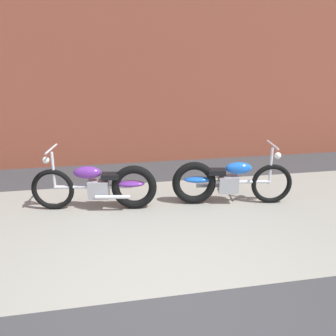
# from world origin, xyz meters

# --- Properties ---
(ground_plane) EXTENTS (80.00, 80.00, 0.00)m
(ground_plane) POSITION_xyz_m (0.00, 0.00, 0.00)
(ground_plane) COLOR #38383A
(sidewalk_slab) EXTENTS (36.00, 3.50, 0.01)m
(sidewalk_slab) POSITION_xyz_m (0.00, 1.75, 0.00)
(sidewalk_slab) COLOR gray
(sidewalk_slab) RESTS_ON ground
(brick_building_wall) EXTENTS (36.00, 0.50, 4.97)m
(brick_building_wall) POSITION_xyz_m (0.00, 5.20, 2.48)
(brick_building_wall) COLOR brown
(brick_building_wall) RESTS_ON ground
(motorcycle_purple) EXTENTS (2.00, 0.66, 1.03)m
(motorcycle_purple) POSITION_xyz_m (-0.59, 2.40, 0.40)
(motorcycle_purple) COLOR black
(motorcycle_purple) RESTS_ON ground
(motorcycle_blue) EXTENTS (1.99, 0.67, 1.03)m
(motorcycle_blue) POSITION_xyz_m (1.39, 2.25, 0.40)
(motorcycle_blue) COLOR black
(motorcycle_blue) RESTS_ON ground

